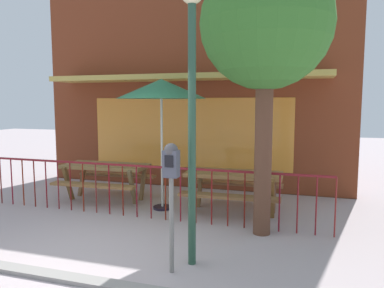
{
  "coord_description": "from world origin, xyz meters",
  "views": [
    {
      "loc": [
        2.8,
        -4.1,
        2.08
      ],
      "look_at": [
        0.79,
        2.24,
        1.33
      ],
      "focal_mm": 34.46,
      "sensor_mm": 36.0,
      "label": 1
    }
  ],
  "objects_px": {
    "street_tree": "(266,26)",
    "picnic_table_left": "(106,172)",
    "parking_meter_near": "(171,174)",
    "street_lamp": "(192,81)",
    "patio_umbrella": "(161,90)",
    "picnic_table_right": "(234,181)"
  },
  "relations": [
    {
      "from": "street_tree",
      "to": "street_lamp",
      "type": "xyz_separation_m",
      "value": [
        -0.73,
        -1.39,
        -0.88
      ]
    },
    {
      "from": "patio_umbrella",
      "to": "street_lamp",
      "type": "bearing_deg",
      "value": -59.27
    },
    {
      "from": "picnic_table_right",
      "to": "street_tree",
      "type": "relative_size",
      "value": 0.43
    },
    {
      "from": "street_tree",
      "to": "street_lamp",
      "type": "height_order",
      "value": "street_tree"
    },
    {
      "from": "picnic_table_left",
      "to": "patio_umbrella",
      "type": "distance_m",
      "value": 2.24
    },
    {
      "from": "patio_umbrella",
      "to": "parking_meter_near",
      "type": "distance_m",
      "value": 2.97
    },
    {
      "from": "street_tree",
      "to": "picnic_table_left",
      "type": "bearing_deg",
      "value": 162.62
    },
    {
      "from": "patio_umbrella",
      "to": "parking_meter_near",
      "type": "height_order",
      "value": "patio_umbrella"
    },
    {
      "from": "street_lamp",
      "to": "parking_meter_near",
      "type": "bearing_deg",
      "value": -117.75
    },
    {
      "from": "street_tree",
      "to": "parking_meter_near",
      "type": "bearing_deg",
      "value": -117.61
    },
    {
      "from": "parking_meter_near",
      "to": "street_tree",
      "type": "bearing_deg",
      "value": 62.39
    },
    {
      "from": "parking_meter_near",
      "to": "street_lamp",
      "type": "height_order",
      "value": "street_lamp"
    },
    {
      "from": "street_tree",
      "to": "street_lamp",
      "type": "distance_m",
      "value": 1.8
    },
    {
      "from": "patio_umbrella",
      "to": "picnic_table_left",
      "type": "bearing_deg",
      "value": 169.31
    },
    {
      "from": "street_tree",
      "to": "street_lamp",
      "type": "relative_size",
      "value": 1.21
    },
    {
      "from": "street_lamp",
      "to": "patio_umbrella",
      "type": "bearing_deg",
      "value": 120.73
    },
    {
      "from": "picnic_table_right",
      "to": "patio_umbrella",
      "type": "height_order",
      "value": "patio_umbrella"
    },
    {
      "from": "parking_meter_near",
      "to": "street_tree",
      "type": "distance_m",
      "value": 2.76
    },
    {
      "from": "parking_meter_near",
      "to": "street_lamp",
      "type": "distance_m",
      "value": 1.16
    },
    {
      "from": "picnic_table_left",
      "to": "parking_meter_near",
      "type": "height_order",
      "value": "parking_meter_near"
    },
    {
      "from": "picnic_table_left",
      "to": "patio_umbrella",
      "type": "bearing_deg",
      "value": -10.69
    },
    {
      "from": "picnic_table_left",
      "to": "street_tree",
      "type": "relative_size",
      "value": 0.44
    }
  ]
}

